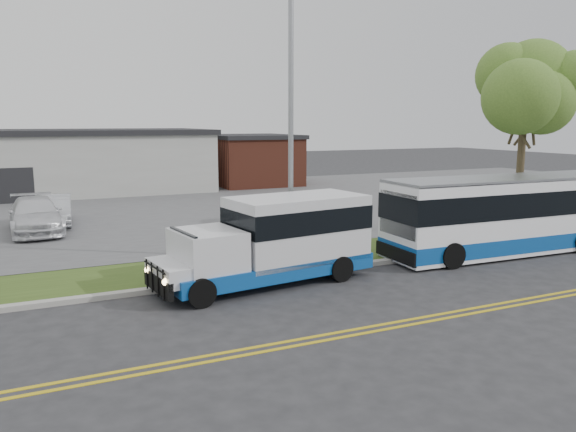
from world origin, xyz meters
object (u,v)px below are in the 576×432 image
transit_bus (512,214)px  parked_car_a (55,210)px  streetlight_near (292,111)px  parked_car_b (35,215)px  shuttle_bus (279,237)px  tree_east (526,90)px

transit_bus → parked_car_a: (-15.42, 12.82, -0.66)m
streetlight_near → parked_car_b: (-8.10, 9.14, -4.38)m
shuttle_bus → parked_car_a: bearing=107.1°
tree_east → parked_car_a: bearing=150.3°
streetlight_near → transit_bus: 9.24m
parked_car_a → parked_car_b: size_ratio=0.82×
parked_car_a → parked_car_b: (-0.84, -1.56, 0.05)m
parked_car_a → transit_bus: bearing=-35.8°
tree_east → parked_car_a: (-18.26, 10.42, -5.41)m
tree_east → transit_bus: size_ratio=0.80×
tree_east → parked_car_a: 21.71m
streetlight_near → shuttle_bus: 4.58m
streetlight_near → transit_bus: size_ratio=0.91×
parked_car_a → parked_car_b: parked_car_b is taller
shuttle_bus → parked_car_a: 14.05m
parked_car_b → transit_bus: bearing=-37.4°
streetlight_near → parked_car_a: size_ratio=2.24×
shuttle_bus → streetlight_near: bearing=48.2°
shuttle_bus → transit_bus: (9.57, -0.06, 0.06)m
tree_east → parked_car_b: size_ratio=1.61×
tree_east → parked_car_a: tree_east is taller
parked_car_b → tree_east: bearing=-27.6°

